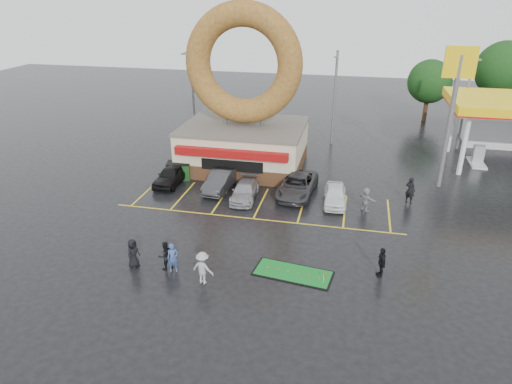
% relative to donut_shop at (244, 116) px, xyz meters
% --- Properties ---
extents(ground, '(120.00, 120.00, 0.00)m').
position_rel_donut_shop_xyz_m(ground, '(3.00, -12.97, -4.46)').
color(ground, black).
rests_on(ground, ground).
extents(donut_shop, '(10.20, 8.70, 13.50)m').
position_rel_donut_shop_xyz_m(donut_shop, '(0.00, 0.00, 0.00)').
color(donut_shop, '#472B19').
rests_on(donut_shop, ground).
extents(shell_sign, '(2.20, 0.36, 10.60)m').
position_rel_donut_shop_xyz_m(shell_sign, '(16.00, -0.97, 2.91)').
color(shell_sign, slate).
rests_on(shell_sign, ground).
extents(streetlight_left, '(0.40, 2.21, 9.00)m').
position_rel_donut_shop_xyz_m(streetlight_left, '(-7.00, 6.95, 0.32)').
color(streetlight_left, slate).
rests_on(streetlight_left, ground).
extents(streetlight_mid, '(0.40, 2.21, 9.00)m').
position_rel_donut_shop_xyz_m(streetlight_mid, '(7.00, 7.95, 0.32)').
color(streetlight_mid, slate).
rests_on(streetlight_mid, ground).
extents(streetlight_right, '(0.40, 2.21, 9.00)m').
position_rel_donut_shop_xyz_m(streetlight_right, '(19.00, 8.95, 0.32)').
color(streetlight_right, slate).
rests_on(streetlight_right, ground).
extents(tree_far_c, '(6.30, 6.30, 9.00)m').
position_rel_donut_shop_xyz_m(tree_far_c, '(25.00, 21.03, 1.37)').
color(tree_far_c, '#332114').
rests_on(tree_far_c, ground).
extents(tree_far_d, '(4.90, 4.90, 7.00)m').
position_rel_donut_shop_xyz_m(tree_far_d, '(17.00, 19.03, 0.07)').
color(tree_far_d, '#332114').
rests_on(tree_far_d, ground).
extents(car_black, '(1.90, 4.42, 1.48)m').
position_rel_donut_shop_xyz_m(car_black, '(-4.68, -5.10, -3.72)').
color(car_black, black).
rests_on(car_black, ground).
extents(car_dgrey, '(1.98, 4.65, 1.49)m').
position_rel_donut_shop_xyz_m(car_dgrey, '(-0.54, -5.31, -3.72)').
color(car_dgrey, '#2B2C2E').
rests_on(car_dgrey, ground).
extents(car_silver, '(1.97, 4.32, 1.23)m').
position_rel_donut_shop_xyz_m(car_silver, '(1.66, -6.52, -3.85)').
color(car_silver, '#939297').
rests_on(car_silver, ground).
extents(car_grey, '(2.87, 5.55, 1.50)m').
position_rel_donut_shop_xyz_m(car_grey, '(5.33, -4.97, -3.72)').
color(car_grey, '#313033').
rests_on(car_grey, ground).
extents(car_white, '(1.86, 4.06, 1.35)m').
position_rel_donut_shop_xyz_m(car_white, '(8.20, -5.95, -3.79)').
color(car_white, white).
rests_on(car_white, ground).
extents(person_blue, '(0.73, 0.63, 1.70)m').
position_rel_donut_shop_xyz_m(person_blue, '(0.12, -16.61, -3.61)').
color(person_blue, '#32497F').
rests_on(person_blue, ground).
extents(person_blackjkt, '(1.02, 1.02, 1.68)m').
position_rel_donut_shop_xyz_m(person_blackjkt, '(-0.39, -16.45, -3.63)').
color(person_blackjkt, black).
rests_on(person_blackjkt, ground).
extents(person_hoodie, '(1.31, 0.92, 1.84)m').
position_rel_donut_shop_xyz_m(person_hoodie, '(2.06, -17.27, -3.54)').
color(person_hoodie, '#949496').
rests_on(person_hoodie, ground).
extents(person_bystander, '(0.73, 0.94, 1.71)m').
position_rel_donut_shop_xyz_m(person_bystander, '(-2.22, -16.64, -3.61)').
color(person_bystander, black).
rests_on(person_bystander, ground).
extents(person_cameraman, '(0.65, 1.08, 1.72)m').
position_rel_donut_shop_xyz_m(person_cameraman, '(11.20, -14.55, -3.61)').
color(person_cameraman, black).
rests_on(person_cameraman, ground).
extents(person_walker_near, '(1.48, 1.47, 1.71)m').
position_rel_donut_shop_xyz_m(person_walker_near, '(10.37, -6.62, -3.61)').
color(person_walker_near, gray).
rests_on(person_walker_near, ground).
extents(person_walker_far, '(0.86, 0.79, 1.98)m').
position_rel_donut_shop_xyz_m(person_walker_far, '(13.46, -4.62, -3.48)').
color(person_walker_far, black).
rests_on(person_walker_far, ground).
extents(dumpster, '(2.02, 1.56, 1.30)m').
position_rel_donut_shop_xyz_m(dumpster, '(-4.50, -3.88, -3.81)').
color(dumpster, '#1A441A').
rests_on(dumpster, ground).
extents(putting_green, '(4.48, 2.40, 0.54)m').
position_rel_donut_shop_xyz_m(putting_green, '(6.57, -15.41, -4.43)').
color(putting_green, black).
rests_on(putting_green, ground).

